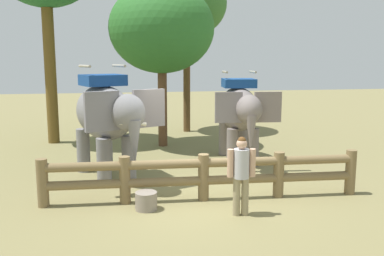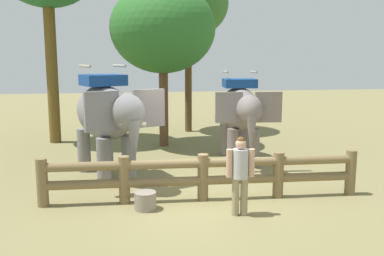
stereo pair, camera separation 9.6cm
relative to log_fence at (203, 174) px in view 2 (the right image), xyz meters
name	(u,v)px [view 2 (the right image)]	position (x,y,z in m)	size (l,w,h in m)	color
ground_plane	(203,200)	(0.00, 0.02, -0.61)	(60.00, 60.00, 0.00)	olive
log_fence	(203,174)	(0.00, 0.00, 0.00)	(7.18, 0.58, 1.05)	brown
elephant_near_left	(107,116)	(-2.12, 2.14, 1.07)	(2.56, 3.54, 2.98)	slate
elephant_center	(240,112)	(1.79, 3.31, 0.95)	(1.84, 3.24, 2.76)	slate
tourist_woman_in_black	(240,170)	(0.56, -1.04, 0.33)	(0.57, 0.34, 1.62)	#978864
tree_back_center	(163,29)	(-0.25, 6.10, 3.53)	(3.66, 3.66, 5.71)	brown
tree_far_right	(188,4)	(1.10, 8.94, 4.71)	(3.32, 3.32, 6.77)	brown
feed_bucket	(145,201)	(-1.31, -0.40, -0.42)	(0.46, 0.46, 0.38)	gray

